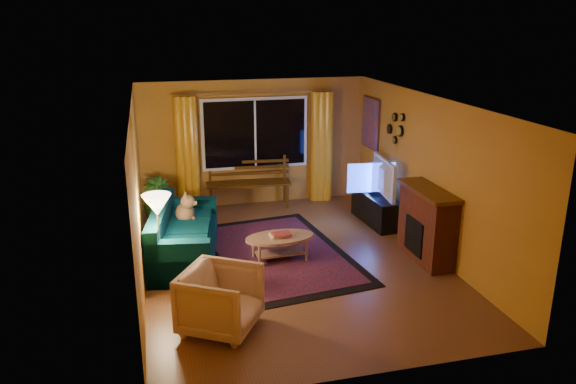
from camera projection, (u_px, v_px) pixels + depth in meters
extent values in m
cube|color=brown|center=(293.00, 262.00, 8.76)|extent=(4.50, 6.00, 0.02)
cube|color=white|center=(293.00, 101.00, 8.00)|extent=(4.50, 6.00, 0.02)
cube|color=#C48229|center=(255.00, 143.00, 11.17)|extent=(4.50, 0.02, 2.50)
cube|color=#C48229|center=(137.00, 196.00, 7.86)|extent=(0.02, 6.00, 2.50)
cube|color=#C48229|center=(430.00, 175.00, 8.91)|extent=(0.02, 6.00, 2.50)
cube|color=black|center=(255.00, 134.00, 11.05)|extent=(2.00, 0.02, 1.30)
cylinder|color=#BF8C3F|center=(255.00, 93.00, 10.76)|extent=(3.20, 0.03, 0.03)
cylinder|color=orange|center=(187.00, 155.00, 10.77)|extent=(0.36, 0.36, 2.24)
cylinder|color=orange|center=(321.00, 147.00, 11.40)|extent=(0.36, 0.36, 2.24)
cube|color=#472608|center=(249.00, 195.00, 11.18)|extent=(1.70, 0.65, 0.50)
imported|color=#235B1E|center=(157.00, 200.00, 10.29)|extent=(0.52, 0.52, 0.86)
cube|color=#01222E|center=(185.00, 233.00, 8.75)|extent=(1.25, 2.25, 0.86)
imported|color=#E2B091|center=(220.00, 297.00, 6.75)|extent=(1.11, 1.13, 0.87)
cylinder|color=#BF8C3F|center=(160.00, 241.00, 7.82)|extent=(0.28, 0.28, 1.33)
cube|color=maroon|center=(278.00, 253.00, 9.04)|extent=(2.45, 3.50, 0.02)
cylinder|color=tan|center=(280.00, 248.00, 8.77)|extent=(1.15, 1.15, 0.40)
cube|color=black|center=(376.00, 209.00, 10.34)|extent=(0.51, 1.31, 0.54)
imported|color=black|center=(378.00, 177.00, 10.16)|extent=(0.27, 1.19, 0.68)
cube|color=maroon|center=(427.00, 226.00, 8.70)|extent=(0.40, 1.20, 1.10)
cube|color=#CB4717|center=(370.00, 123.00, 11.05)|extent=(0.04, 0.76, 0.96)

